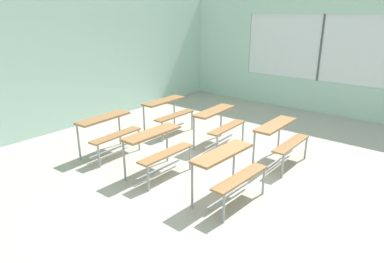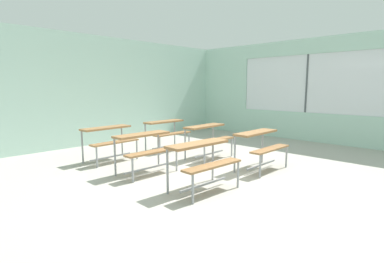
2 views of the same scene
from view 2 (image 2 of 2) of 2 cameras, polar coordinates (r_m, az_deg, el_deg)
ground at (r=5.29m, az=3.07°, el=-9.45°), size 10.00×9.00×0.05m
wall_back at (r=8.68m, az=-20.04°, el=7.29°), size 10.00×0.12×3.00m
wall_right at (r=9.35m, az=24.54°, el=6.77°), size 0.12×9.00×3.00m
desk_bench_r0c0 at (r=4.63m, az=2.07°, el=-4.49°), size 1.12×0.64×0.74m
desk_bench_r0c1 at (r=5.94m, az=12.95°, el=-1.81°), size 1.10×0.60×0.74m
desk_bench_r1c0 at (r=5.61m, az=-8.83°, el=-2.29°), size 1.11×0.60×0.74m
desk_bench_r1c1 at (r=6.75m, az=3.12°, el=-0.38°), size 1.12×0.63×0.74m
desk_bench_r2c0 at (r=6.71m, az=-15.48°, el=-0.74°), size 1.13×0.64×0.74m
desk_bench_r2c1 at (r=7.66m, az=-4.80°, el=0.66°), size 1.11×0.60×0.74m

